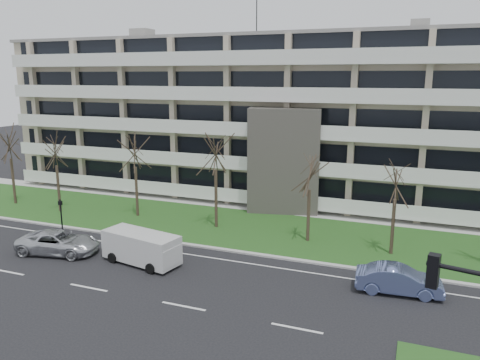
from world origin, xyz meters
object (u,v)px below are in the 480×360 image
at_px(blue_sedan, 399,280).
at_px(white_van, 142,245).
at_px(silver_pickup, 58,242).
at_px(pedestrian_signal, 61,212).

xyz_separation_m(blue_sedan, white_van, (-15.35, -1.49, 0.43)).
height_order(silver_pickup, white_van, white_van).
distance_m(silver_pickup, blue_sedan, 21.63).
relative_size(white_van, pedestrian_signal, 1.99).
height_order(silver_pickup, blue_sedan, blue_sedan).
distance_m(blue_sedan, pedestrian_signal, 24.04).
bearing_deg(silver_pickup, blue_sedan, -95.45).
bearing_deg(white_van, blue_sedan, 16.31).
distance_m(silver_pickup, white_van, 6.22).
bearing_deg(pedestrian_signal, white_van, -24.04).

